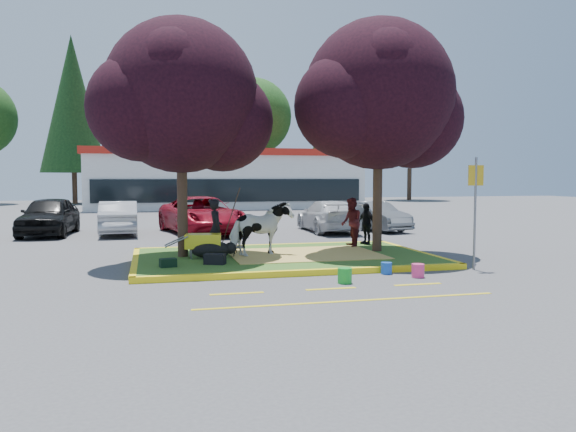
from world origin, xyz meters
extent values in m
plane|color=#424244|center=(0.00, 0.00, 0.00)|extent=(90.00, 90.00, 0.00)
cube|color=#305A1C|center=(0.00, 0.00, 0.07)|extent=(8.00, 5.00, 0.15)
cube|color=yellow|center=(0.00, -2.58, 0.07)|extent=(8.30, 0.16, 0.15)
cube|color=yellow|center=(0.00, 2.58, 0.07)|extent=(8.30, 0.16, 0.15)
cube|color=yellow|center=(-4.08, 0.00, 0.07)|extent=(0.16, 5.30, 0.15)
cube|color=yellow|center=(4.08, 0.00, 0.07)|extent=(0.16, 5.30, 0.15)
cube|color=#D8C059|center=(0.60, 0.00, 0.15)|extent=(4.20, 3.00, 0.01)
cylinder|color=black|center=(-2.80, 0.40, 1.91)|extent=(0.28, 0.28, 3.53)
sphere|color=black|center=(-2.80, 0.40, 4.56)|extent=(4.20, 4.20, 4.20)
sphere|color=black|center=(-1.64, 0.60, 3.93)|extent=(2.86, 2.86, 2.86)
sphere|color=black|center=(-3.85, 0.10, 4.18)|extent=(2.86, 2.86, 2.86)
cylinder|color=black|center=(2.90, 0.20, 2.00)|extent=(0.28, 0.28, 3.70)
sphere|color=black|center=(2.90, 0.20, 4.77)|extent=(4.40, 4.40, 4.40)
sphere|color=black|center=(4.11, 0.40, 4.11)|extent=(2.99, 2.99, 2.99)
sphere|color=black|center=(1.80, -0.10, 4.37)|extent=(2.99, 2.99, 2.99)
cube|color=yellow|center=(-2.00, -4.20, 0.00)|extent=(1.10, 0.12, 0.01)
cube|color=yellow|center=(0.00, -4.20, 0.00)|extent=(1.10, 0.12, 0.01)
cube|color=yellow|center=(2.00, -4.20, 0.00)|extent=(1.10, 0.12, 0.01)
cube|color=yellow|center=(0.00, -5.40, 0.00)|extent=(6.00, 0.10, 0.01)
cube|color=silver|center=(2.00, 28.00, 2.00)|extent=(20.00, 8.00, 4.00)
cube|color=#B31E13|center=(2.00, 28.00, 4.15)|extent=(20.40, 8.40, 0.50)
cube|color=black|center=(2.00, 23.95, 1.40)|extent=(19.00, 0.10, 1.60)
cylinder|color=black|center=(-10.00, 37.00, 1.96)|extent=(0.44, 0.44, 3.92)
cone|color=black|center=(-10.00, 37.00, 8.68)|extent=(5.60, 5.60, 11.90)
cylinder|color=black|center=(-2.00, 38.50, 1.54)|extent=(0.44, 0.44, 3.08)
sphere|color=#143811|center=(-2.00, 38.50, 6.82)|extent=(6.16, 6.16, 6.16)
cylinder|color=black|center=(6.00, 37.50, 1.82)|extent=(0.44, 0.44, 3.64)
sphere|color=#143811|center=(6.00, 37.50, 8.06)|extent=(7.28, 7.28, 7.28)
cylinder|color=black|center=(14.00, 38.00, 1.75)|extent=(0.44, 0.44, 3.50)
cone|color=black|center=(14.00, 38.00, 7.75)|extent=(5.00, 5.00, 10.62)
cylinder|color=black|center=(22.00, 37.00, 1.61)|extent=(0.44, 0.44, 3.22)
sphere|color=#143811|center=(22.00, 37.00, 7.13)|extent=(6.44, 6.44, 6.44)
imported|color=white|center=(-0.67, 0.00, 0.91)|extent=(1.97, 1.45, 1.52)
ellipsoid|color=black|center=(-2.08, -0.13, 0.38)|extent=(1.22, 0.92, 0.47)
imported|color=black|center=(-1.89, 0.39, 0.94)|extent=(0.42, 0.60, 1.57)
imported|color=#451317|center=(2.50, 1.32, 0.93)|extent=(0.64, 0.80, 1.55)
imported|color=black|center=(3.22, 1.87, 0.83)|extent=(0.55, 0.86, 1.36)
cylinder|color=black|center=(-1.75, 0.00, 0.32)|extent=(0.35, 0.12, 0.35)
cylinder|color=slate|center=(-2.61, -0.21, 0.27)|extent=(0.04, 0.04, 0.25)
cylinder|color=slate|center=(-2.61, 0.21, 0.27)|extent=(0.04, 0.04, 0.25)
cube|color=yellow|center=(-2.28, 0.00, 0.61)|extent=(1.04, 0.71, 0.38)
cylinder|color=slate|center=(-3.00, -0.21, 0.63)|extent=(0.62, 0.13, 0.32)
cylinder|color=slate|center=(-3.00, 0.21, 0.63)|extent=(0.62, 0.13, 0.32)
cube|color=black|center=(-2.10, -1.22, 0.28)|extent=(0.59, 0.47, 0.26)
cube|color=black|center=(-3.27, -1.38, 0.26)|extent=(0.44, 0.32, 0.21)
cylinder|color=slate|center=(4.30, -2.74, 1.43)|extent=(0.06, 0.06, 2.85)
cube|color=gold|center=(4.30, -2.74, 2.40)|extent=(0.40, 0.07, 0.51)
cylinder|color=green|center=(0.50, -3.67, 0.17)|extent=(0.34, 0.34, 0.34)
cylinder|color=#F8377E|center=(2.41, -3.40, 0.16)|extent=(0.38, 0.38, 0.32)
cylinder|color=blue|center=(1.88, -2.80, 0.14)|extent=(0.28, 0.28, 0.29)
imported|color=black|center=(-7.63, 8.98, 0.79)|extent=(2.13, 4.71, 1.57)
imported|color=#9EA0A6|center=(-4.91, 8.58, 0.69)|extent=(1.59, 4.21, 1.37)
imported|color=maroon|center=(-1.58, 8.12, 0.77)|extent=(3.62, 5.94, 1.54)
imported|color=silver|center=(3.77, 7.61, 0.67)|extent=(2.00, 4.68, 1.35)
imported|color=slate|center=(5.90, 7.59, 0.64)|extent=(2.21, 4.10, 1.28)
camera|label=1|loc=(-3.69, -15.31, 2.36)|focal=35.00mm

